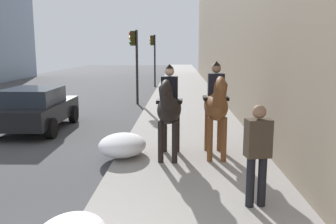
# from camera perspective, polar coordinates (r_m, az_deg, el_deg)

# --- Properties ---
(mounted_horse_near) EXTENTS (2.15, 0.64, 2.23)m
(mounted_horse_near) POSITION_cam_1_polar(r_m,az_deg,el_deg) (8.37, 0.17, 0.71)
(mounted_horse_near) COLOR black
(mounted_horse_near) RESTS_ON sidewalk_slab
(mounted_horse_far) EXTENTS (2.15, 0.60, 2.30)m
(mounted_horse_far) POSITION_cam_1_polar(r_m,az_deg,el_deg) (8.53, 7.70, 1.18)
(mounted_horse_far) COLOR brown
(mounted_horse_far) RESTS_ON sidewalk_slab
(pedestrian_greeting) EXTENTS (0.32, 0.44, 1.70)m
(pedestrian_greeting) POSITION_cam_1_polar(r_m,az_deg,el_deg) (5.97, 14.13, -5.78)
(pedestrian_greeting) COLOR black
(pedestrian_greeting) RESTS_ON sidewalk_slab
(car_near_lane) EXTENTS (3.94, 2.08, 1.44)m
(car_near_lane) POSITION_cam_1_polar(r_m,az_deg,el_deg) (12.75, -20.44, 0.58)
(car_near_lane) COLOR black
(car_near_lane) RESTS_ON ground
(traffic_light_near_curb) EXTENTS (0.20, 0.44, 3.63)m
(traffic_light_near_curb) POSITION_cam_1_polar(r_m,az_deg,el_deg) (17.73, -5.30, 9.11)
(traffic_light_near_curb) COLOR black
(traffic_light_near_curb) RESTS_ON ground
(traffic_light_far_curb) EXTENTS (0.20, 0.44, 3.75)m
(traffic_light_far_curb) POSITION_cam_1_polar(r_m,az_deg,el_deg) (26.22, -2.33, 9.55)
(traffic_light_far_curb) COLOR black
(traffic_light_far_curb) RESTS_ON ground
(snow_pile_far) EXTENTS (1.51, 1.16, 0.52)m
(snow_pile_far) POSITION_cam_1_polar(r_m,az_deg,el_deg) (8.85, -7.30, -5.23)
(snow_pile_far) COLOR white
(snow_pile_far) RESTS_ON sidewalk_slab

